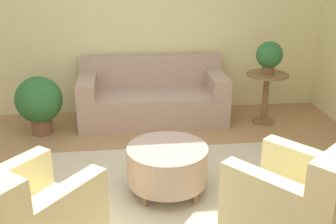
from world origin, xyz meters
TOP-DOWN VIEW (x-y plane):
  - ground_plane at (0.00, 0.00)m, footprint 16.00×16.00m
  - wall_back at (0.00, 2.72)m, footprint 9.32×0.12m
  - rug at (0.00, 0.00)m, footprint 3.00×2.54m
  - couch at (0.12, 2.22)m, footprint 2.04×0.85m
  - armchair_right at (1.01, -0.68)m, footprint 1.10×1.12m
  - ottoman_table at (0.11, 0.29)m, footprint 0.78×0.78m
  - side_table at (1.68, 1.95)m, footprint 0.56×0.56m
  - potted_plant_on_side_table at (1.68, 1.95)m, footprint 0.36×0.36m
  - potted_plant_floor at (-1.38, 1.90)m, footprint 0.60×0.60m

SIDE VIEW (x-z plane):
  - ground_plane at x=0.00m, z-range 0.00..0.00m
  - rug at x=0.00m, z-range 0.00..0.01m
  - ottoman_table at x=0.11m, z-range 0.07..0.54m
  - couch at x=0.12m, z-range -0.11..0.76m
  - armchair_right at x=1.01m, z-range -0.11..0.87m
  - potted_plant_floor at x=-1.38m, z-range 0.06..0.84m
  - side_table at x=1.68m, z-range 0.13..0.85m
  - potted_plant_on_side_table at x=1.68m, z-range 0.75..1.18m
  - wall_back at x=0.00m, z-range 0.00..2.80m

